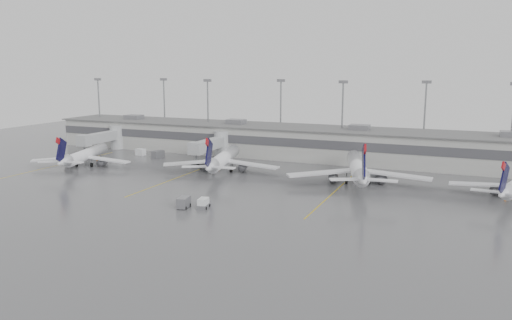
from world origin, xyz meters
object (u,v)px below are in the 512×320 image
at_px(jet_mid_right, 358,168).
at_px(baggage_tug, 203,204).
at_px(jet_far_left, 84,155).
at_px(jet_mid_left, 223,159).

xyz_separation_m(jet_mid_right, baggage_tug, (-20.54, -28.86, -2.64)).
bearing_deg(baggage_tug, jet_mid_right, 44.63).
height_order(jet_mid_right, baggage_tug, jet_mid_right).
bearing_deg(jet_mid_right, baggage_tug, -141.07).
bearing_deg(baggage_tug, jet_far_left, 144.70).
height_order(jet_mid_left, jet_mid_right, jet_mid_right).
height_order(jet_mid_left, baggage_tug, jet_mid_left).
bearing_deg(jet_far_left, jet_mid_right, -10.69).
relative_size(jet_mid_left, baggage_tug, 10.21).
relative_size(jet_mid_left, jet_mid_right, 0.93).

